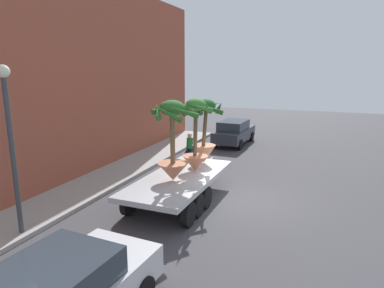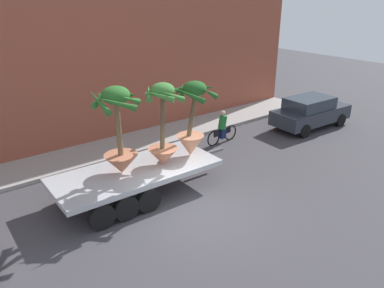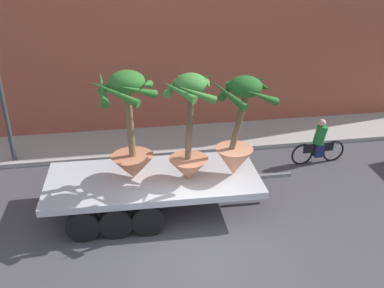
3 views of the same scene
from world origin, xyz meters
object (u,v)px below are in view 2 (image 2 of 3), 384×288
(flatbed_trailer, at_px, (130,177))
(parked_car, at_px, (310,112))
(potted_palm_rear, at_px, (163,129))
(cyclist, at_px, (222,129))
(potted_palm_front, at_px, (119,133))
(potted_palm_middle, at_px, (192,122))

(flatbed_trailer, height_order, parked_car, parked_car)
(potted_palm_rear, bearing_deg, flatbed_trailer, 166.97)
(cyclist, bearing_deg, potted_palm_front, -163.63)
(potted_palm_front, xyz_separation_m, parked_car, (10.81, 0.58, -1.52))
(flatbed_trailer, xyz_separation_m, parked_car, (10.54, 0.61, 0.07))
(flatbed_trailer, height_order, potted_palm_rear, potted_palm_rear)
(cyclist, xyz_separation_m, parked_car, (4.84, -1.17, 0.16))
(potted_palm_middle, xyz_separation_m, parked_car, (8.11, 0.82, -1.40))
(potted_palm_rear, relative_size, cyclist, 1.52)
(cyclist, bearing_deg, flatbed_trailer, -162.65)
(cyclist, relative_size, parked_car, 0.43)
(potted_palm_front, relative_size, cyclist, 1.55)
(parked_car, bearing_deg, flatbed_trailer, -176.71)
(flatbed_trailer, height_order, potted_palm_front, potted_palm_front)
(flatbed_trailer, bearing_deg, potted_palm_middle, -5.01)
(flatbed_trailer, relative_size, cyclist, 3.56)
(flatbed_trailer, height_order, cyclist, cyclist)
(potted_palm_front, height_order, parked_car, potted_palm_front)
(flatbed_trailer, xyz_separation_m, cyclist, (5.70, 1.78, -0.09))
(potted_palm_front, relative_size, parked_car, 0.66)
(potted_palm_rear, relative_size, potted_palm_front, 0.98)
(flatbed_trailer, xyz_separation_m, potted_palm_rear, (1.17, -0.27, 1.51))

